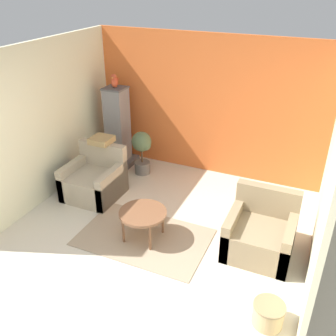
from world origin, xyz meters
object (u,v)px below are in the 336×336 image
at_px(birdcage, 118,130).
at_px(parrot, 115,81).
at_px(potted_plant, 142,148).
at_px(wicker_basket, 268,314).
at_px(armchair_left, 95,181).
at_px(armchair_right, 260,234).
at_px(coffee_table, 143,214).

relative_size(birdcage, parrot, 6.07).
bearing_deg(potted_plant, wicker_basket, -41.64).
distance_m(armchair_left, wicker_basket, 3.53).
bearing_deg(armchair_left, armchair_right, -6.40).
xyz_separation_m(coffee_table, armchair_left, (-1.29, 0.71, -0.13)).
bearing_deg(potted_plant, armchair_right, -28.54).
bearing_deg(coffee_table, armchair_right, 13.81).
relative_size(armchair_left, potted_plant, 1.04).
distance_m(armchair_right, parrot, 3.71).
bearing_deg(wicker_basket, armchair_right, 106.29).
bearing_deg(birdcage, potted_plant, -15.95).
bearing_deg(coffee_table, armchair_left, 151.18).
relative_size(coffee_table, armchair_left, 0.78).
relative_size(coffee_table, wicker_basket, 1.94).
height_order(coffee_table, armchair_right, armchair_right).
bearing_deg(wicker_basket, potted_plant, 138.36).
distance_m(armchair_right, wicker_basket, 1.22).
bearing_deg(coffee_table, potted_plant, 117.84).
xyz_separation_m(armchair_left, wicker_basket, (3.20, -1.48, -0.13)).
xyz_separation_m(coffee_table, birdcage, (-1.51, 1.91, 0.30)).
relative_size(armchair_left, parrot, 3.41).
xyz_separation_m(parrot, potted_plant, (0.59, -0.17, -1.14)).
bearing_deg(wicker_basket, parrot, 141.86).
height_order(potted_plant, wicker_basket, potted_plant).
distance_m(coffee_table, wicker_basket, 2.08).
bearing_deg(armchair_right, wicker_basket, -73.71).
height_order(birdcage, parrot, parrot).
distance_m(armchair_left, armchair_right, 2.88).
height_order(coffee_table, birdcage, birdcage).
bearing_deg(parrot, armchair_right, -26.33).
distance_m(coffee_table, potted_plant, 1.97).
bearing_deg(armchair_left, birdcage, 100.78).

